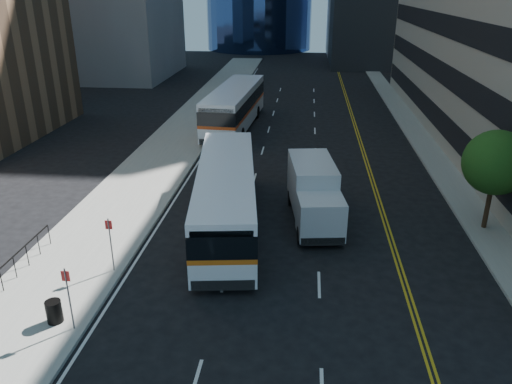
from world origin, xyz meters
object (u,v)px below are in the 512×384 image
street_tree (496,163)px  bus_rear (235,106)px  box_truck (314,193)px  trash_can (54,312)px  bus_front (226,195)px

street_tree → bus_rear: 24.14m
box_truck → trash_can: size_ratio=7.64×
bus_front → trash_can: bus_front is taller
street_tree → box_truck: street_tree is taller
street_tree → bus_front: bearing=-175.4°
bus_front → bus_rear: size_ratio=0.94×
trash_can → street_tree: bearing=28.0°
bus_rear → bus_front: bearing=-79.5°
street_tree → box_truck: bearing=179.0°
bus_front → box_truck: (4.44, 1.23, -0.18)m
box_truck → trash_can: 13.72m
bus_rear → street_tree: bearing=-46.1°
box_truck → trash_can: box_truck is taller
street_tree → trash_can: (-18.25, -9.69, -3.06)m
box_truck → bus_front: bearing=-172.5°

